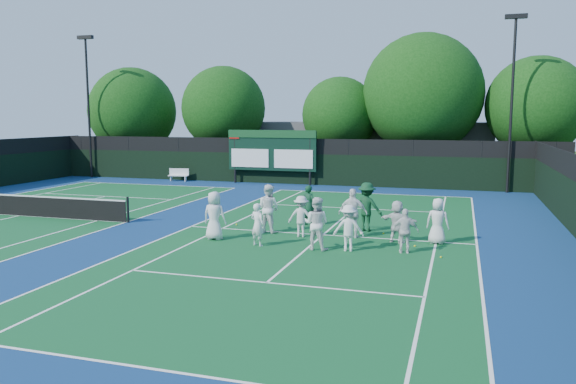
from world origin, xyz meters
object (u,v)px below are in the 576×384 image
(bench, at_px, (179,174))
(tennis_net, at_px, (19,205))
(coach_left, at_px, (309,205))
(scoreboard, at_px, (272,151))

(bench, bearing_deg, tennis_net, -91.18)
(tennis_net, xyz_separation_m, coach_left, (12.98, 1.71, 0.34))
(tennis_net, bearing_deg, coach_left, 7.51)
(scoreboard, relative_size, coach_left, 3.62)
(tennis_net, xyz_separation_m, bench, (0.29, 14.36, -0.02))
(tennis_net, distance_m, bench, 14.37)
(tennis_net, bearing_deg, bench, 88.82)
(coach_left, bearing_deg, scoreboard, -47.62)
(bench, distance_m, coach_left, 17.92)
(scoreboard, xyz_separation_m, tennis_net, (-6.99, -14.59, -1.70))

